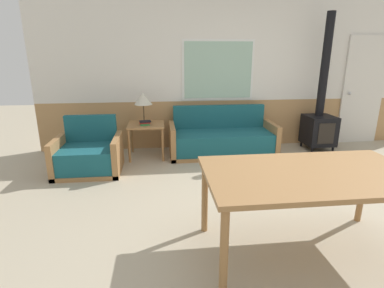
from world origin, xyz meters
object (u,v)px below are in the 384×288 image
object	(u,v)px
side_table	(146,129)
table_lamp	(143,99)
wood_stove	(320,117)
armchair	(89,156)
couch	(222,140)
dining_table	(311,180)

from	to	relation	value
side_table	table_lamp	distance (m)	0.48
table_lamp	wood_stove	xyz separation A→B (m)	(3.09, -0.04, -0.36)
armchair	table_lamp	distance (m)	1.26
couch	dining_table	xyz separation A→B (m)	(0.15, -2.73, 0.43)
couch	table_lamp	world-z (taller)	table_lamp
armchair	table_lamp	size ratio (longest dim) A/B	1.87
couch	table_lamp	size ratio (longest dim) A/B	3.64
couch	armchair	bearing A→B (deg)	-164.65
armchair	wood_stove	bearing A→B (deg)	7.43
couch	dining_table	distance (m)	2.77
couch	armchair	xyz separation A→B (m)	(-2.10, -0.58, -0.01)
side_table	wood_stove	world-z (taller)	wood_stove
couch	armchair	size ratio (longest dim) A/B	1.95
armchair	side_table	xyz separation A→B (m)	(0.82, 0.58, 0.24)
couch	dining_table	size ratio (longest dim) A/B	1.03
table_lamp	armchair	bearing A→B (deg)	-139.05
armchair	side_table	size ratio (longest dim) A/B	1.56
armchair	side_table	bearing A→B (deg)	33.34
side_table	dining_table	xyz separation A→B (m)	(1.43, -2.74, 0.20)
side_table	armchair	bearing A→B (deg)	-144.65
table_lamp	wood_stove	world-z (taller)	wood_stove
armchair	table_lamp	world-z (taller)	table_lamp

